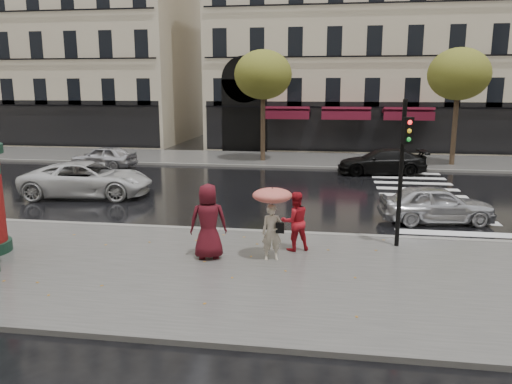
% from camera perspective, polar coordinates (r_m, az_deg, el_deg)
% --- Properties ---
extents(ground, '(160.00, 160.00, 0.00)m').
position_cam_1_polar(ground, '(12.84, -1.30, -8.73)').
color(ground, black).
rests_on(ground, ground).
extents(near_sidewalk, '(90.00, 7.00, 0.12)m').
position_cam_1_polar(near_sidewalk, '(12.36, -1.70, -9.28)').
color(near_sidewalk, '#474744').
rests_on(near_sidewalk, ground).
extents(far_sidewalk, '(90.00, 6.00, 0.12)m').
position_cam_1_polar(far_sidewalk, '(31.22, 4.68, 3.72)').
color(far_sidewalk, '#474744').
rests_on(far_sidewalk, ground).
extents(near_kerb, '(90.00, 0.25, 0.14)m').
position_cam_1_polar(near_kerb, '(15.62, 0.59, -4.63)').
color(near_kerb, slate).
rests_on(near_kerb, ground).
extents(far_kerb, '(90.00, 0.25, 0.14)m').
position_cam_1_polar(far_kerb, '(28.26, 4.26, 2.88)').
color(far_kerb, slate).
rests_on(far_kerb, ground).
extents(zebra_crossing, '(3.60, 11.75, 0.01)m').
position_cam_1_polar(zebra_crossing, '(22.25, 18.54, -0.39)').
color(zebra_crossing, silver).
rests_on(zebra_crossing, ground).
extents(bldg_far_left, '(24.00, 14.00, 22.90)m').
position_cam_1_polar(bldg_far_left, '(48.73, -22.45, 19.15)').
color(bldg_far_left, '#B7A88C').
rests_on(bldg_far_left, ground).
extents(tree_far_left, '(3.40, 3.40, 6.64)m').
position_cam_1_polar(tree_far_left, '(30.11, 0.81, 13.21)').
color(tree_far_left, '#38281C').
rests_on(tree_far_left, ground).
extents(tree_far_right, '(3.40, 3.40, 6.64)m').
position_cam_1_polar(tree_far_right, '(30.62, 22.17, 12.33)').
color(tree_far_right, '#38281C').
rests_on(tree_far_right, ground).
extents(woman_umbrella, '(1.02, 1.02, 1.95)m').
position_cam_1_polar(woman_umbrella, '(12.76, 1.86, -2.23)').
color(woman_umbrella, '#BCB09A').
rests_on(woman_umbrella, near_sidewalk).
extents(woman_red, '(0.97, 0.88, 1.64)m').
position_cam_1_polar(woman_red, '(13.66, 4.48, -3.34)').
color(woman_red, '#B01520').
rests_on(woman_red, near_sidewalk).
extents(man_burgundy, '(1.10, 0.86, 1.98)m').
position_cam_1_polar(man_burgundy, '(13.00, -5.47, -3.36)').
color(man_burgundy, '#4C0F18').
rests_on(man_burgundy, near_sidewalk).
extents(traffic_light, '(0.30, 0.40, 4.08)m').
position_cam_1_polar(traffic_light, '(14.14, 16.46, 3.59)').
color(traffic_light, black).
rests_on(traffic_light, near_sidewalk).
extents(car_silver, '(3.93, 1.98, 1.28)m').
position_cam_1_polar(car_silver, '(17.93, 19.91, -1.29)').
color(car_silver, '#B3B3B8').
rests_on(car_silver, ground).
extents(car_white, '(5.54, 3.09, 1.47)m').
position_cam_1_polar(car_white, '(21.98, -18.69, 1.39)').
color(car_white, silver).
rests_on(car_white, ground).
extents(car_black, '(4.72, 2.34, 1.32)m').
position_cam_1_polar(car_black, '(27.00, 14.15, 3.38)').
color(car_black, black).
rests_on(car_black, ground).
extents(car_far_silver, '(3.86, 1.89, 1.27)m').
position_cam_1_polar(car_far_silver, '(29.43, -17.04, 3.86)').
color(car_far_silver, '#B6B6BC').
rests_on(car_far_silver, ground).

